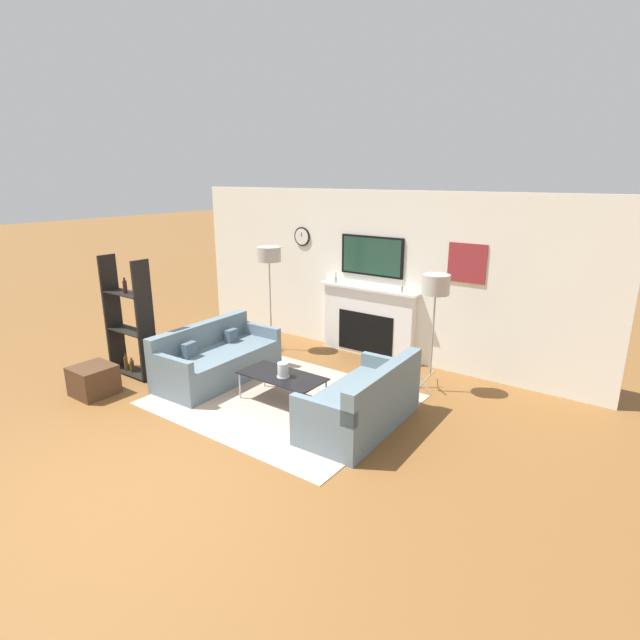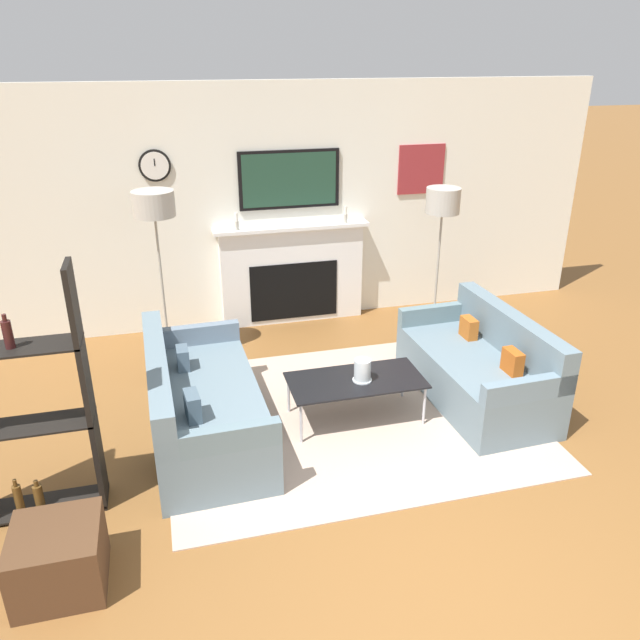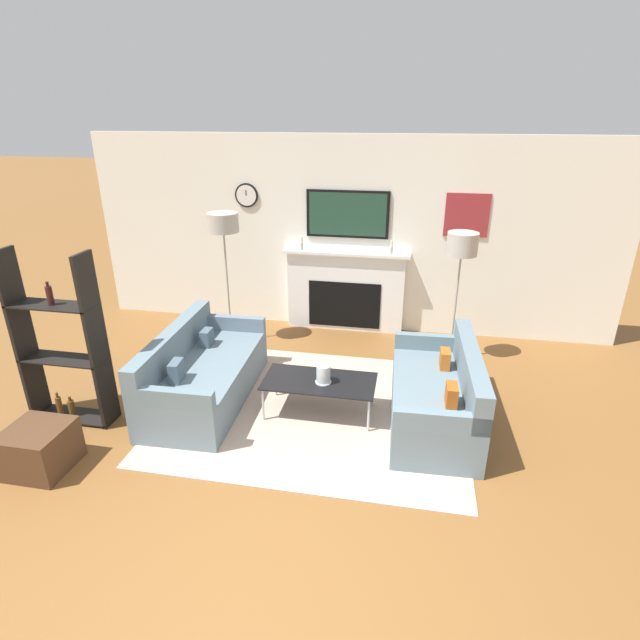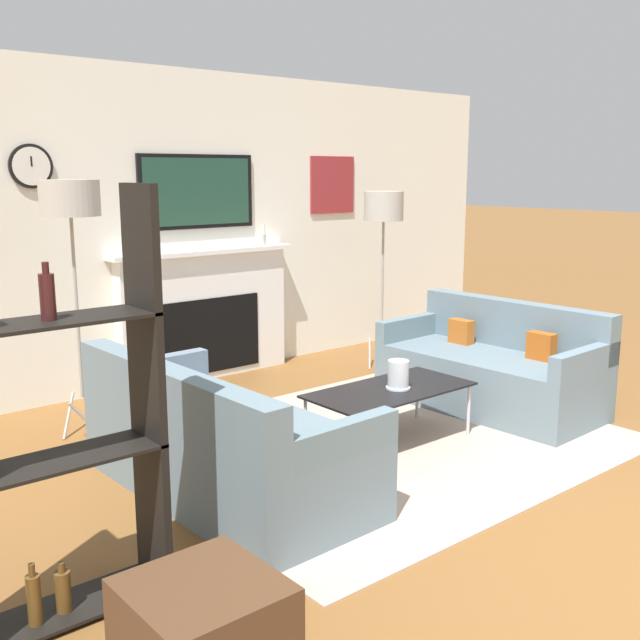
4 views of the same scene
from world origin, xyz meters
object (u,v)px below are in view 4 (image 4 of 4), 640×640
at_px(couch_left, 221,446).
at_px(floor_lamp_right, 384,209).
at_px(coffee_table, 390,392).
at_px(shelf_unit, 55,428).
at_px(floor_lamp_left, 70,203).
at_px(couch_right, 492,371).
at_px(ottoman, 204,636).
at_px(hurricane_candle, 398,376).

bearing_deg(couch_left, floor_lamp_right, 28.06).
xyz_separation_m(coffee_table, shelf_unit, (-2.48, -0.56, 0.46)).
xyz_separation_m(coffee_table, floor_lamp_right, (1.42, 1.52, 1.13)).
bearing_deg(shelf_unit, floor_lamp_left, 65.50).
height_order(couch_left, couch_right, couch_right).
bearing_deg(floor_lamp_left, ottoman, -104.63).
relative_size(couch_left, couch_right, 1.10).
bearing_deg(couch_left, shelf_unit, -151.84).
height_order(couch_right, floor_lamp_right, floor_lamp_right).
distance_m(coffee_table, ottoman, 2.64).
distance_m(couch_left, couch_right, 2.53).
bearing_deg(coffee_table, ottoman, -149.79).
bearing_deg(hurricane_candle, ottoman, -150.86).
relative_size(floor_lamp_left, ottoman, 3.46).
xyz_separation_m(coffee_table, ottoman, (-2.27, -1.32, -0.16)).
relative_size(couch_left, floor_lamp_left, 1.06).
bearing_deg(floor_lamp_left, hurricane_candle, -44.42).
relative_size(couch_left, hurricane_candle, 9.70).
bearing_deg(shelf_unit, ottoman, -74.82).
height_order(couch_left, hurricane_candle, couch_left).
bearing_deg(coffee_table, couch_left, 177.44).
bearing_deg(ottoman, floor_lamp_right, 37.58).
bearing_deg(couch_right, coffee_table, -177.05).
bearing_deg(couch_left, floor_lamp_left, 98.34).
bearing_deg(ottoman, hurricane_candle, 29.14).
bearing_deg(couch_left, couch_right, 0.07).
relative_size(coffee_table, floor_lamp_right, 0.70).
bearing_deg(shelf_unit, coffee_table, 12.79).
distance_m(couch_left, coffee_table, 1.32).
bearing_deg(shelf_unit, floor_lamp_right, 28.09).
bearing_deg(shelf_unit, hurricane_candle, 11.92).
height_order(hurricane_candle, shelf_unit, shelf_unit).
height_order(couch_right, ottoman, couch_right).
distance_m(coffee_table, hurricane_candle, 0.12).
xyz_separation_m(couch_left, hurricane_candle, (1.37, -0.09, 0.19)).
relative_size(shelf_unit, ottoman, 3.47).
relative_size(hurricane_candle, ottoman, 0.38).
relative_size(couch_right, floor_lamp_right, 1.03).
bearing_deg(floor_lamp_left, couch_right, -27.99).
relative_size(couch_left, ottoman, 3.67).
distance_m(couch_right, coffee_table, 1.21).
height_order(couch_right, hurricane_candle, couch_right).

